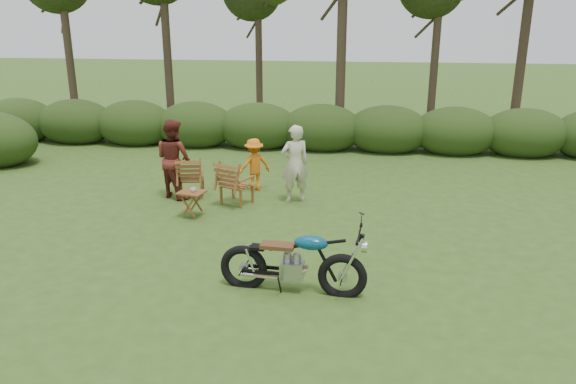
# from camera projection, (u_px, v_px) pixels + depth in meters

# --- Properties ---
(ground) EXTENTS (80.00, 80.00, 0.00)m
(ground) POSITION_uv_depth(u_px,v_px,m) (282.00, 280.00, 8.98)
(ground) COLOR #314A18
(ground) RESTS_ON ground
(tree_line) EXTENTS (22.52, 11.62, 8.14)m
(tree_line) POSITION_uv_depth(u_px,v_px,m) (342.00, 20.00, 16.92)
(tree_line) COLOR #3A2C20
(tree_line) RESTS_ON ground
(motorcycle) EXTENTS (2.21, 0.98, 1.23)m
(motorcycle) POSITION_uv_depth(u_px,v_px,m) (292.00, 290.00, 8.65)
(motorcycle) COLOR #0C729C
(motorcycle) RESTS_ON ground
(lawn_chair_right) EXTENTS (0.89, 0.89, 0.98)m
(lawn_chair_right) POSITION_uv_depth(u_px,v_px,m) (237.00, 203.00, 12.53)
(lawn_chair_right) COLOR brown
(lawn_chair_right) RESTS_ON ground
(lawn_chair_left) EXTENTS (0.76, 0.76, 0.94)m
(lawn_chair_left) POSITION_uv_depth(u_px,v_px,m) (192.00, 196.00, 13.04)
(lawn_chair_left) COLOR #5A3516
(lawn_chair_left) RESTS_ON ground
(side_table) EXTENTS (0.62, 0.56, 0.56)m
(side_table) POSITION_uv_depth(u_px,v_px,m) (192.00, 204.00, 11.63)
(side_table) COLOR brown
(side_table) RESTS_ON ground
(cup) EXTENTS (0.12, 0.12, 0.09)m
(cup) POSITION_uv_depth(u_px,v_px,m) (193.00, 190.00, 11.52)
(cup) COLOR beige
(cup) RESTS_ON side_table
(adult_a) EXTENTS (0.75, 0.64, 1.75)m
(adult_a) POSITION_uv_depth(u_px,v_px,m) (295.00, 201.00, 12.67)
(adult_a) COLOR beige
(adult_a) RESTS_ON ground
(adult_b) EXTENTS (1.11, 1.04, 1.81)m
(adult_b) POSITION_uv_depth(u_px,v_px,m) (176.00, 196.00, 13.00)
(adult_b) COLOR maroon
(adult_b) RESTS_ON ground
(child) EXTENTS (0.93, 0.84, 1.26)m
(child) POSITION_uv_depth(u_px,v_px,m) (255.00, 190.00, 13.45)
(child) COLOR orange
(child) RESTS_ON ground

